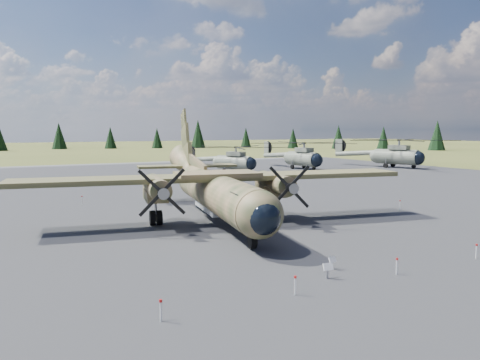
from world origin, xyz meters
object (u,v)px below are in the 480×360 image
transport_plane (214,185)px  helicopter_near (234,154)px  helicopter_mid (302,150)px  helicopter_far (396,148)px

transport_plane → helicopter_near: size_ratio=1.31×
helicopter_mid → helicopter_far: 18.02m
transport_plane → helicopter_mid: 48.99m
helicopter_near → helicopter_mid: helicopter_mid is taller
transport_plane → helicopter_far: (50.82, 30.04, 0.95)m
helicopter_near → helicopter_far: size_ratio=0.85×
helicopter_mid → helicopter_far: (17.15, -5.53, 0.32)m
transport_plane → helicopter_far: transport_plane is taller
transport_plane → helicopter_near: 40.60m
transport_plane → helicopter_mid: (33.68, 35.57, 0.63)m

